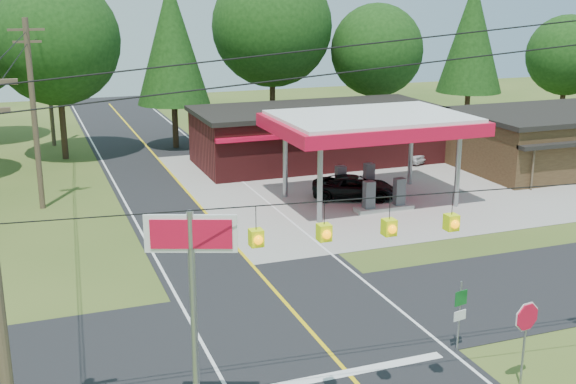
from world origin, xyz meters
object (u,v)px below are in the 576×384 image
object	(u,v)px
gas_canopy	(371,126)
suv_car	(354,188)
sedan_car	(400,153)
big_stop_sign	(192,274)
octagonal_stop_sign	(526,323)

from	to	relation	value
gas_canopy	suv_car	xyz separation A→B (m)	(-0.50, 0.79, -3.61)
sedan_car	big_stop_sign	size ratio (longest dim) A/B	0.61
suv_car	sedan_car	distance (m)	9.97
sedan_car	octagonal_stop_sign	xyz separation A→B (m)	(-10.89, -27.01, 1.37)
gas_canopy	sedan_car	distance (m)	10.86
gas_canopy	big_stop_sign	distance (m)	22.81
suv_car	big_stop_sign	bearing A→B (deg)	168.68
suv_car	gas_canopy	bearing A→B (deg)	-123.39
big_stop_sign	sedan_car	bearing A→B (deg)	51.90
suv_car	sedan_car	world-z (taller)	suv_car
sedan_car	big_stop_sign	distance (m)	33.27
gas_canopy	octagonal_stop_sign	xyz separation A→B (m)	(-4.50, -19.01, -2.25)
sedan_car	big_stop_sign	bearing A→B (deg)	-155.19
big_stop_sign	suv_car	bearing A→B (deg)	54.32
sedan_car	octagonal_stop_sign	distance (m)	29.16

